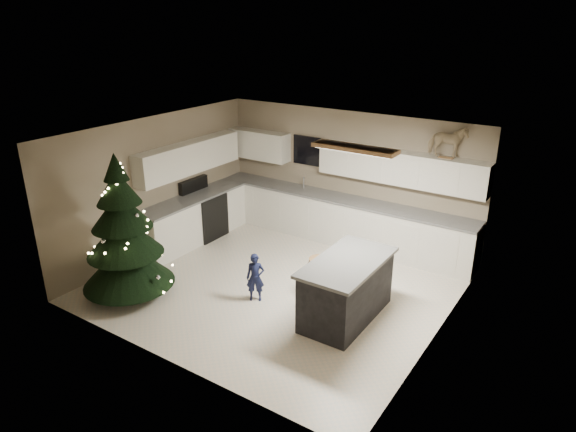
# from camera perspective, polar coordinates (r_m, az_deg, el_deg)

# --- Properties ---
(ground_plane) EXTENTS (5.50, 5.50, 0.00)m
(ground_plane) POSITION_cam_1_polar(r_m,az_deg,el_deg) (8.86, -1.26, -7.63)
(ground_plane) COLOR beige
(room_shell) EXTENTS (5.52, 5.02, 2.61)m
(room_shell) POSITION_cam_1_polar(r_m,az_deg,el_deg) (8.14, -1.22, 3.14)
(room_shell) COLOR gray
(room_shell) RESTS_ON ground_plane
(cabinetry) EXTENTS (5.50, 3.20, 2.00)m
(cabinetry) POSITION_cam_1_polar(r_m,az_deg,el_deg) (10.25, -0.24, 1.21)
(cabinetry) COLOR silver
(cabinetry) RESTS_ON ground_plane
(island) EXTENTS (0.90, 1.70, 0.95)m
(island) POSITION_cam_1_polar(r_m,az_deg,el_deg) (7.81, 6.52, -8.04)
(island) COLOR black
(island) RESTS_ON ground_plane
(bar_stool) EXTENTS (0.35, 0.35, 0.67)m
(bar_stool) POSITION_cam_1_polar(r_m,az_deg,el_deg) (8.33, 3.51, -5.78)
(bar_stool) COLOR brown
(bar_stool) RESTS_ON ground_plane
(christmas_tree) EXTENTS (1.51, 1.45, 2.41)m
(christmas_tree) POSITION_cam_1_polar(r_m,az_deg,el_deg) (8.52, -17.72, -2.55)
(christmas_tree) COLOR #3F2816
(christmas_tree) RESTS_ON ground_plane
(toddler) EXTENTS (0.35, 0.32, 0.80)m
(toddler) POSITION_cam_1_polar(r_m,az_deg,el_deg) (8.26, -3.64, -6.83)
(toddler) COLOR #10183B
(toddler) RESTS_ON ground_plane
(rocking_horse) EXTENTS (0.70, 0.50, 0.56)m
(rocking_horse) POSITION_cam_1_polar(r_m,az_deg,el_deg) (9.24, 17.32, 7.89)
(rocking_horse) COLOR brown
(rocking_horse) RESTS_ON cabinetry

